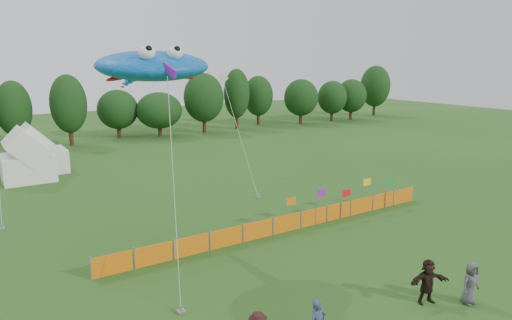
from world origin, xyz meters
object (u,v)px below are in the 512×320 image
barrier_fence (287,223)px  stingray_kite (151,66)px  tent_left (27,159)px  spectator_e (470,283)px  tent_right (38,154)px  spectator_f (428,281)px

barrier_fence → stingray_kite: 11.54m
tent_left → spectator_e: (12.54, -31.22, -0.87)m
tent_right → barrier_fence: size_ratio=0.21×
spectator_f → spectator_e: bearing=-16.5°
spectator_f → stingray_kite: 15.55m
tent_left → tent_right: bearing=65.2°
tent_left → barrier_fence: bearing=-62.1°
spectator_f → stingray_kite: (-7.29, 10.80, 8.48)m
tent_right → stingray_kite: size_ratio=0.36×
spectator_e → stingray_kite: bearing=128.2°
tent_left → stingray_kite: stingray_kite is taller
tent_left → spectator_f: (11.13, -30.25, -0.83)m
tent_left → stingray_kite: bearing=-78.8°
stingray_kite → spectator_f: bearing=-56.0°
tent_left → barrier_fence: size_ratio=0.18×
tent_right → spectator_f: bearing=-72.9°
tent_left → spectator_f: tent_left is taller
tent_right → spectator_f: size_ratio=2.48×
tent_right → stingray_kite: 23.30m
tent_right → tent_left: bearing=-114.8°
tent_left → barrier_fence: tent_left is taller
tent_left → stingray_kite: (3.84, -19.45, 7.66)m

